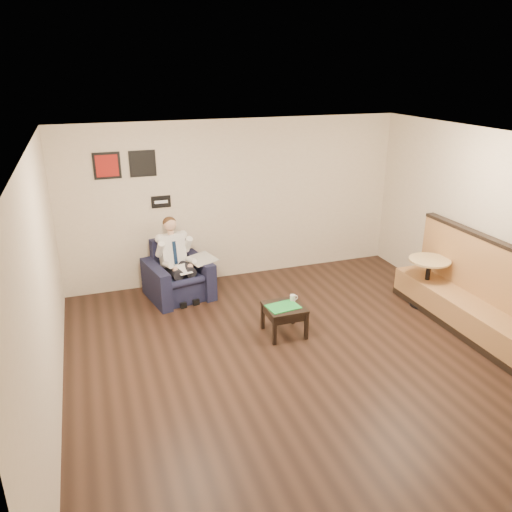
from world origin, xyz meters
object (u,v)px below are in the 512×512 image
object	(u,v)px
armchair	(178,271)
banquette	(467,284)
side_table	(284,320)
smartphone	(283,301)
cafe_table	(427,283)
coffee_mug	(293,298)
green_folder	(283,307)
seated_man	(180,264)

from	to	relation	value
armchair	banquette	size ratio (longest dim) A/B	0.37
side_table	smartphone	size ratio (longest dim) A/B	3.93
cafe_table	coffee_mug	bearing A→B (deg)	179.70
banquette	cafe_table	xyz separation A→B (m)	(-0.11, 0.73, -0.27)
side_table	cafe_table	distance (m)	2.49
green_folder	armchair	bearing A→B (deg)	123.55
armchair	coffee_mug	size ratio (longest dim) A/B	10.29
green_folder	cafe_table	bearing A→B (deg)	2.84
armchair	side_table	size ratio (longest dim) A/B	1.78
side_table	banquette	bearing A→B (deg)	-13.57
seated_man	banquette	size ratio (longest dim) A/B	0.49
green_folder	cafe_table	size ratio (longest dim) A/B	0.56
armchair	green_folder	distance (m)	2.09
coffee_mug	green_folder	bearing A→B (deg)	-146.40
armchair	smartphone	size ratio (longest dim) A/B	6.98
coffee_mug	banquette	bearing A→B (deg)	-17.08
armchair	seated_man	xyz separation A→B (m)	(0.02, -0.12, 0.17)
seated_man	green_folder	xyz separation A→B (m)	(1.13, -1.62, -0.19)
side_table	coffee_mug	distance (m)	0.34
seated_man	coffee_mug	distance (m)	2.00
side_table	smartphone	distance (m)	0.28
green_folder	coffee_mug	xyz separation A→B (m)	(0.21, 0.14, 0.04)
seated_man	cafe_table	xyz separation A→B (m)	(3.64, -1.50, -0.24)
smartphone	banquette	distance (m)	2.67
cafe_table	side_table	bearing A→B (deg)	-177.58
smartphone	side_table	bearing A→B (deg)	-97.35
side_table	cafe_table	xyz separation A→B (m)	(2.48, 0.10, 0.18)
smartphone	green_folder	bearing A→B (deg)	-103.96
green_folder	coffee_mug	world-z (taller)	coffee_mug
coffee_mug	cafe_table	size ratio (longest dim) A/B	0.12
banquette	cafe_table	world-z (taller)	banquette
banquette	armchair	bearing A→B (deg)	148.12
seated_man	side_table	distance (m)	2.02
coffee_mug	seated_man	bearing A→B (deg)	131.92
armchair	coffee_mug	distance (m)	2.10
side_table	banquette	xyz separation A→B (m)	(2.59, -0.63, 0.45)
banquette	seated_man	bearing A→B (deg)	149.27
armchair	cafe_table	world-z (taller)	armchair
seated_man	cafe_table	bearing A→B (deg)	-34.05
smartphone	banquette	size ratio (longest dim) A/B	0.05
banquette	smartphone	bearing A→B (deg)	162.91
green_folder	seated_man	bearing A→B (deg)	124.85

